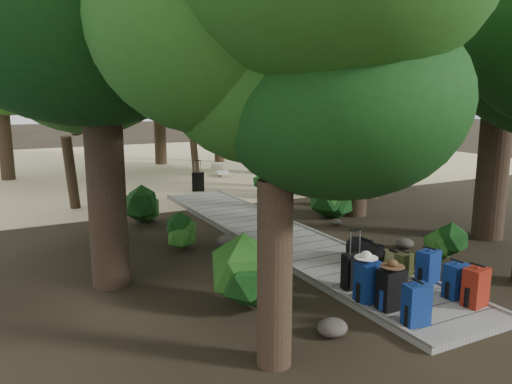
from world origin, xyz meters
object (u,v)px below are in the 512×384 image
backpack_left_c (368,280)px  suitcase_on_boardwalk (354,271)px  backpack_right_a (476,285)px  backpack_right_b (456,279)px  backpack_left_a (417,302)px  sun_lounger (223,170)px  backpack_right_d (404,263)px  duffel_right_khaki (393,261)px  backpack_left_b (391,287)px  duffel_right_black (365,251)px  lone_suitcase_on_sand (198,182)px  backpack_right_c (428,265)px  kayak (97,182)px

backpack_left_c → suitcase_on_boardwalk: (0.16, 0.58, -0.06)m
backpack_right_a → backpack_right_b: (-0.02, 0.39, -0.02)m
backpack_left_a → backpack_left_c: (-0.08, 1.01, 0.03)m
sun_lounger → backpack_right_d: bearing=-81.2°
backpack_right_a → suitcase_on_boardwalk: size_ratio=1.11×
backpack_left_c → backpack_right_b: size_ratio=1.15×
duffel_right_khaki → backpack_left_b: bearing=-132.4°
backpack_left_a → backpack_right_d: backpack_left_a is taller
duffel_right_black → sun_lounger: size_ratio=0.44×
backpack_right_a → suitcase_on_boardwalk: bearing=121.2°
backpack_left_a → backpack_left_b: 0.61m
backpack_right_b → suitcase_on_boardwalk: size_ratio=1.04×
duffel_right_khaki → lone_suitcase_on_sand: (-0.28, 10.15, 0.08)m
backpack_right_b → backpack_left_a: bearing=-165.6°
backpack_right_c → suitcase_on_boardwalk: size_ratio=1.06×
backpack_right_d → sun_lounger: 13.47m
backpack_left_c → kayak: size_ratio=0.22×
backpack_left_c → duffel_right_black: (1.34, 1.68, -0.16)m
backpack_right_b → backpack_right_a: bearing=-90.9°
backpack_right_d → duffel_right_khaki: (0.06, 0.35, -0.07)m
backpack_left_c → backpack_right_d: (1.45, 0.68, -0.15)m
backpack_right_a → lone_suitcase_on_sand: backpack_right_a is taller
backpack_left_a → lone_suitcase_on_sand: bearing=92.5°
backpack_left_a → sun_lounger: size_ratio=0.43×
backpack_left_a → duffel_right_black: (1.25, 2.69, -0.13)m
backpack_right_c → duffel_right_khaki: bearing=80.7°
suitcase_on_boardwalk → duffel_right_khaki: bearing=25.6°
backpack_right_a → backpack_right_b: backpack_right_a is taller
duffel_right_khaki → lone_suitcase_on_sand: 10.16m
backpack_right_d → duffel_right_khaki: backpack_right_d is taller
backpack_left_c → sun_lounger: 14.42m
backpack_right_b → backpack_right_c: size_ratio=0.98×
lone_suitcase_on_sand → kayak: (-3.21, 2.61, -0.18)m
backpack_left_b → duffel_right_khaki: 1.99m
backpack_right_b → duffel_right_khaki: backpack_right_b is taller
backpack_left_b → backpack_left_c: 0.42m
backpack_left_c → backpack_right_c: size_ratio=1.12×
backpack_left_a → duffel_right_black: 2.97m
backpack_left_c → duffel_right_khaki: size_ratio=1.47×
backpack_right_a → backpack_right_c: backpack_right_a is taller
backpack_left_b → backpack_right_b: backpack_left_b is taller
backpack_left_c → duffel_right_khaki: backpack_left_c is taller
suitcase_on_boardwalk → duffel_right_black: bearing=50.4°
backpack_left_b → kayak: size_ratio=0.21×
lone_suitcase_on_sand → backpack_left_c: bearing=-77.9°
backpack_left_b → backpack_right_b: bearing=-4.8°
backpack_left_c → duffel_right_black: backpack_left_c is taller
backpack_left_c → lone_suitcase_on_sand: backpack_left_c is taller
backpack_left_a → sun_lounger: backpack_left_a is taller
backpack_right_c → backpack_right_a: bearing=-106.4°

